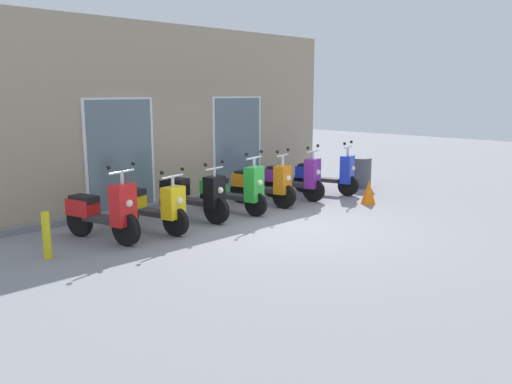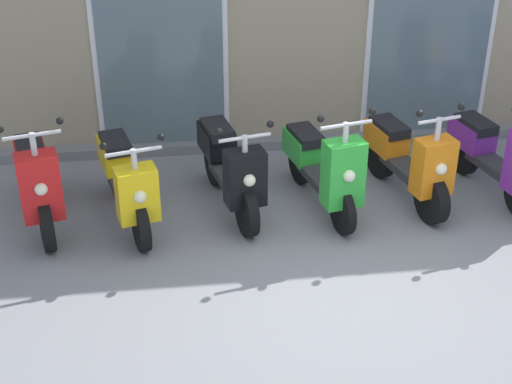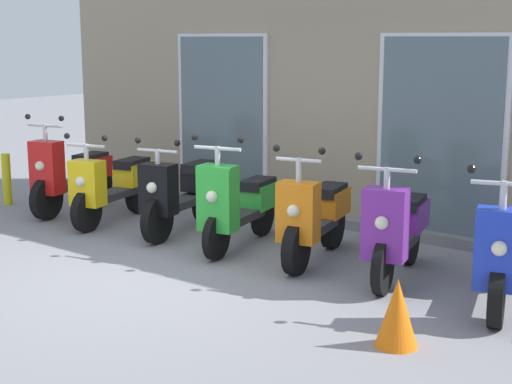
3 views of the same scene
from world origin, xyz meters
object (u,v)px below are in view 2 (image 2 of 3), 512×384
object	(u,v)px
scooter_orange	(407,159)
scooter_yellow	(126,180)
scooter_black	(230,167)
scooter_green	(323,166)
scooter_red	(37,180)
scooter_purple	(497,154)

from	to	relation	value
scooter_orange	scooter_yellow	bearing A→B (deg)	-177.66
scooter_yellow	scooter_black	world-z (taller)	scooter_black
scooter_green	scooter_red	bearing A→B (deg)	179.40
scooter_yellow	scooter_black	size ratio (longest dim) A/B	0.99
scooter_red	scooter_green	distance (m)	2.87
scooter_red	scooter_yellow	size ratio (longest dim) A/B	0.99
scooter_red	scooter_green	xyz separation A→B (m)	(2.87, -0.03, 0.01)
scooter_yellow	scooter_orange	size ratio (longest dim) A/B	1.03
scooter_yellow	scooter_black	bearing A→B (deg)	6.88
scooter_orange	scooter_purple	distance (m)	0.96
scooter_purple	scooter_green	bearing A→B (deg)	-178.44
scooter_black	scooter_green	size ratio (longest dim) A/B	1.02
scooter_yellow	scooter_green	world-z (taller)	scooter_green
scooter_green	scooter_black	bearing A→B (deg)	173.59
scooter_yellow	scooter_green	bearing A→B (deg)	0.59
scooter_black	scooter_purple	bearing A→B (deg)	-1.11
scooter_yellow	scooter_black	xyz separation A→B (m)	(1.05, 0.13, 0.02)
scooter_orange	scooter_black	bearing A→B (deg)	179.78
scooter_yellow	scooter_purple	bearing A→B (deg)	1.06
scooter_black	scooter_red	bearing A→B (deg)	-177.74
scooter_black	scooter_orange	size ratio (longest dim) A/B	1.03
scooter_yellow	scooter_green	xyz separation A→B (m)	(2.00, 0.02, 0.03)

